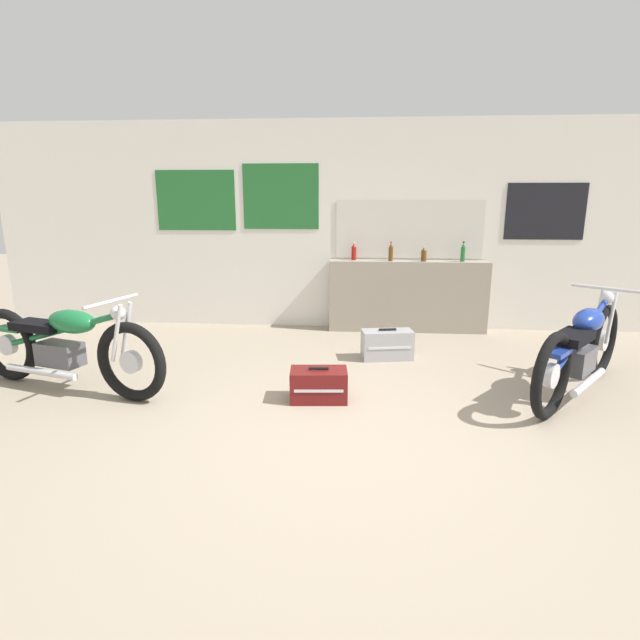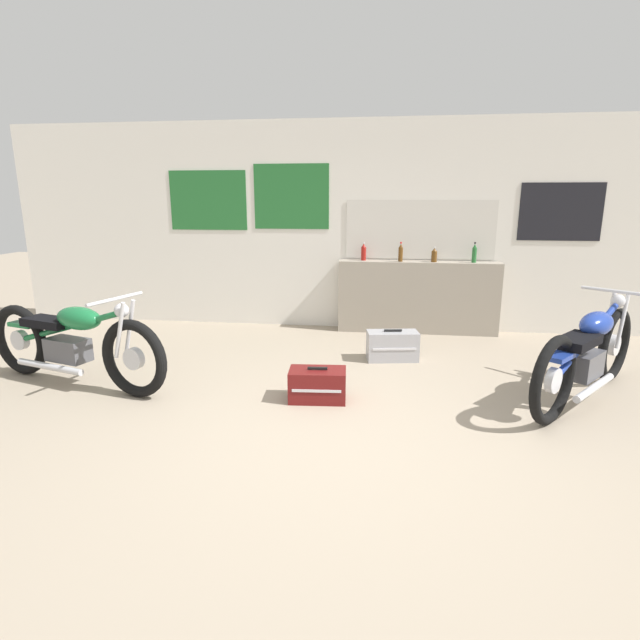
{
  "view_description": "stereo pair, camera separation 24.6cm",
  "coord_description": "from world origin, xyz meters",
  "px_view_note": "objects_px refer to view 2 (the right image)",
  "views": [
    {
      "loc": [
        0.12,
        -3.45,
        1.79
      ],
      "look_at": [
        -0.22,
        0.96,
        0.7
      ],
      "focal_mm": 28.0,
      "sensor_mm": 36.0,
      "label": 1
    },
    {
      "loc": [
        0.36,
        -3.43,
        1.79
      ],
      "look_at": [
        -0.22,
        0.96,
        0.7
      ],
      "focal_mm": 28.0,
      "sensor_mm": 36.0,
      "label": 2
    }
  ],
  "objects_px": {
    "bottle_center": "(434,255)",
    "hard_case_silver": "(392,346)",
    "hard_case_darkred": "(318,385)",
    "motorcycle_blue": "(588,353)",
    "bottle_right_center": "(474,254)",
    "motorcycle_green": "(72,342)",
    "bottle_leftmost": "(364,252)",
    "bottle_left_center": "(401,253)"
  },
  "relations": [
    {
      "from": "bottle_right_center",
      "to": "motorcycle_blue",
      "type": "distance_m",
      "value": 2.38
    },
    {
      "from": "bottle_right_center",
      "to": "bottle_center",
      "type": "bearing_deg",
      "value": -178.39
    },
    {
      "from": "bottle_leftmost",
      "to": "bottle_center",
      "type": "height_order",
      "value": "bottle_leftmost"
    },
    {
      "from": "hard_case_silver",
      "to": "motorcycle_blue",
      "type": "bearing_deg",
      "value": -28.55
    },
    {
      "from": "bottle_left_center",
      "to": "hard_case_darkred",
      "type": "relative_size",
      "value": 0.48
    },
    {
      "from": "bottle_left_center",
      "to": "bottle_center",
      "type": "bearing_deg",
      "value": 1.1
    },
    {
      "from": "hard_case_darkred",
      "to": "motorcycle_blue",
      "type": "bearing_deg",
      "value": 7.62
    },
    {
      "from": "bottle_left_center",
      "to": "hard_case_silver",
      "type": "height_order",
      "value": "bottle_left_center"
    },
    {
      "from": "motorcycle_green",
      "to": "motorcycle_blue",
      "type": "bearing_deg",
      "value": 3.05
    },
    {
      "from": "bottle_leftmost",
      "to": "bottle_right_center",
      "type": "bearing_deg",
      "value": -1.98
    },
    {
      "from": "hard_case_silver",
      "to": "hard_case_darkred",
      "type": "height_order",
      "value": "hard_case_silver"
    },
    {
      "from": "bottle_leftmost",
      "to": "hard_case_darkred",
      "type": "distance_m",
      "value": 2.74
    },
    {
      "from": "motorcycle_blue",
      "to": "hard_case_silver",
      "type": "distance_m",
      "value": 1.97
    },
    {
      "from": "bottle_center",
      "to": "hard_case_silver",
      "type": "distance_m",
      "value": 1.61
    },
    {
      "from": "bottle_center",
      "to": "motorcycle_green",
      "type": "bearing_deg",
      "value": -146.01
    },
    {
      "from": "bottle_leftmost",
      "to": "hard_case_silver",
      "type": "height_order",
      "value": "bottle_leftmost"
    },
    {
      "from": "motorcycle_blue",
      "to": "hard_case_silver",
      "type": "height_order",
      "value": "motorcycle_blue"
    },
    {
      "from": "bottle_left_center",
      "to": "bottle_right_center",
      "type": "distance_m",
      "value": 0.95
    },
    {
      "from": "bottle_right_center",
      "to": "motorcycle_green",
      "type": "distance_m",
      "value": 4.83
    },
    {
      "from": "bottle_left_center",
      "to": "hard_case_darkred",
      "type": "xyz_separation_m",
      "value": [
        -0.76,
        -2.49,
        -0.94
      ]
    },
    {
      "from": "bottle_left_center",
      "to": "motorcycle_blue",
      "type": "xyz_separation_m",
      "value": [
        1.63,
        -2.17,
        -0.63
      ]
    },
    {
      "from": "bottle_left_center",
      "to": "hard_case_darkred",
      "type": "bearing_deg",
      "value": -107.11
    },
    {
      "from": "bottle_center",
      "to": "hard_case_darkred",
      "type": "bearing_deg",
      "value": -115.72
    },
    {
      "from": "motorcycle_blue",
      "to": "hard_case_darkred",
      "type": "relative_size",
      "value": 3.26
    },
    {
      "from": "motorcycle_green",
      "to": "hard_case_darkred",
      "type": "xyz_separation_m",
      "value": [
        2.4,
        -0.06,
        -0.29
      ]
    },
    {
      "from": "motorcycle_green",
      "to": "hard_case_silver",
      "type": "distance_m",
      "value": 3.31
    },
    {
      "from": "bottle_left_center",
      "to": "motorcycle_blue",
      "type": "bearing_deg",
      "value": -53.1
    },
    {
      "from": "bottle_left_center",
      "to": "motorcycle_green",
      "type": "bearing_deg",
      "value": -142.6
    },
    {
      "from": "bottle_center",
      "to": "bottle_right_center",
      "type": "relative_size",
      "value": 0.75
    },
    {
      "from": "bottle_left_center",
      "to": "hard_case_silver",
      "type": "relative_size",
      "value": 0.43
    },
    {
      "from": "hard_case_darkred",
      "to": "bottle_right_center",
      "type": "bearing_deg",
      "value": 55.67
    },
    {
      "from": "bottle_leftmost",
      "to": "motorcycle_green",
      "type": "relative_size",
      "value": 0.11
    },
    {
      "from": "bottle_center",
      "to": "motorcycle_blue",
      "type": "bearing_deg",
      "value": -61.31
    },
    {
      "from": "bottle_right_center",
      "to": "motorcycle_green",
      "type": "relative_size",
      "value": 0.12
    },
    {
      "from": "bottle_right_center",
      "to": "motorcycle_green",
      "type": "height_order",
      "value": "bottle_right_center"
    },
    {
      "from": "bottle_right_center",
      "to": "motorcycle_blue",
      "type": "height_order",
      "value": "bottle_right_center"
    },
    {
      "from": "bottle_center",
      "to": "motorcycle_green",
      "type": "height_order",
      "value": "bottle_center"
    },
    {
      "from": "bottle_leftmost",
      "to": "bottle_right_center",
      "type": "distance_m",
      "value": 1.44
    },
    {
      "from": "bottle_left_center",
      "to": "bottle_center",
      "type": "relative_size",
      "value": 1.29
    },
    {
      "from": "bottle_left_center",
      "to": "bottle_right_center",
      "type": "height_order",
      "value": "bottle_right_center"
    },
    {
      "from": "bottle_leftmost",
      "to": "motorcycle_blue",
      "type": "bearing_deg",
      "value": -46.59
    },
    {
      "from": "bottle_center",
      "to": "motorcycle_blue",
      "type": "relative_size",
      "value": 0.11
    }
  ]
}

